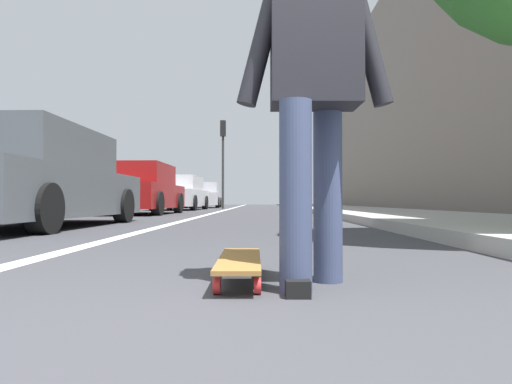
% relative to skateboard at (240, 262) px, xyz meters
% --- Properties ---
extents(ground_plane, '(80.00, 80.00, 0.00)m').
position_rel_skateboard_xyz_m(ground_plane, '(8.61, 0.15, -0.09)').
color(ground_plane, '#38383D').
extents(lane_stripe_white, '(52.00, 0.16, 0.01)m').
position_rel_skateboard_xyz_m(lane_stripe_white, '(18.61, 1.41, -0.09)').
color(lane_stripe_white, silver).
rests_on(lane_stripe_white, ground).
extents(sidewalk_curb, '(52.00, 3.20, 0.14)m').
position_rel_skateboard_xyz_m(sidewalk_curb, '(16.61, -3.35, -0.02)').
color(sidewalk_curb, '#9E9B93').
rests_on(sidewalk_curb, ground).
extents(building_facade, '(40.00, 1.20, 10.24)m').
position_rel_skateboard_xyz_m(building_facade, '(20.61, -6.49, 5.02)').
color(building_facade, gray).
rests_on(building_facade, ground).
extents(skateboard, '(0.84, 0.21, 0.11)m').
position_rel_skateboard_xyz_m(skateboard, '(0.00, 0.00, 0.00)').
color(skateboard, red).
rests_on(skateboard, ground).
extents(skater_person, '(0.46, 0.72, 1.64)m').
position_rel_skateboard_xyz_m(skater_person, '(-0.15, -0.35, 0.84)').
color(skater_person, '#384260').
rests_on(skater_person, ground).
extents(parked_car_near, '(4.61, 2.05, 1.46)m').
position_rel_skateboard_xyz_m(parked_car_near, '(4.39, 3.28, 0.60)').
color(parked_car_near, '#4C5156').
rests_on(parked_car_near, ground).
extents(parked_car_mid, '(4.25, 2.03, 1.48)m').
position_rel_skateboard_xyz_m(parked_car_mid, '(10.93, 3.47, 0.62)').
color(parked_car_mid, maroon).
rests_on(parked_car_mid, ground).
extents(parked_car_far, '(4.67, 2.06, 1.48)m').
position_rel_skateboard_xyz_m(parked_car_far, '(17.29, 3.42, 0.62)').
color(parked_car_far, silver).
rests_on(parked_car_far, ground).
extents(parked_car_end, '(4.32, 2.17, 1.47)m').
position_rel_skateboard_xyz_m(parked_car_end, '(24.08, 3.28, 0.61)').
color(parked_car_end, '#B7B7BC').
rests_on(parked_car_end, ground).
extents(traffic_light, '(0.33, 0.28, 4.51)m').
position_rel_skateboard_xyz_m(traffic_light, '(20.38, 1.81, 3.01)').
color(traffic_light, '#2D2D2D').
rests_on(traffic_light, ground).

